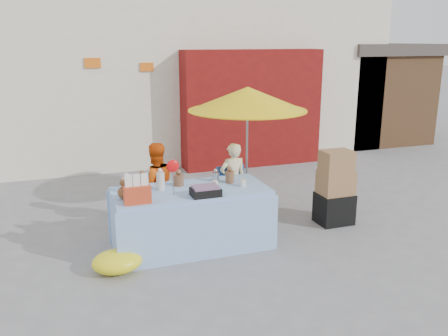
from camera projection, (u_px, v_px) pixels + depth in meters
name	position (u px, v px, depth m)	size (l,w,h in m)	color
ground	(220.00, 250.00, 6.52)	(80.00, 80.00, 0.00)	slate
backdrop	(148.00, 28.00, 12.72)	(14.00, 8.00, 7.80)	silver
market_table	(191.00, 217.00, 6.57)	(2.17, 1.01, 1.31)	#8CB6E1
chair_left	(158.00, 214.00, 7.18)	(0.52, 0.51, 0.85)	#204792
chair_right	(235.00, 204.00, 7.58)	(0.52, 0.51, 0.85)	#204792
vendor_orange	(156.00, 186.00, 7.20)	(0.64, 0.50, 1.33)	#E14E0B
vendor_beige	(233.00, 181.00, 7.61)	(0.45, 0.30, 1.23)	beige
umbrella	(248.00, 99.00, 7.51)	(1.90, 1.90, 2.09)	gray
box_stack	(335.00, 190.00, 7.37)	(0.53, 0.44, 1.18)	black
tarp_bundle	(117.00, 261.00, 5.89)	(0.63, 0.50, 0.28)	yellow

